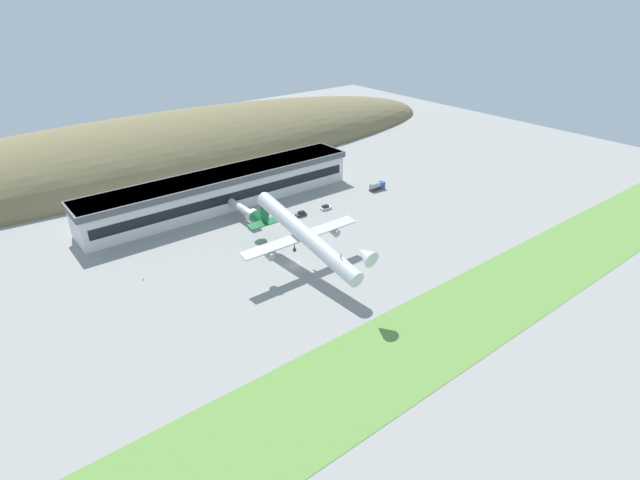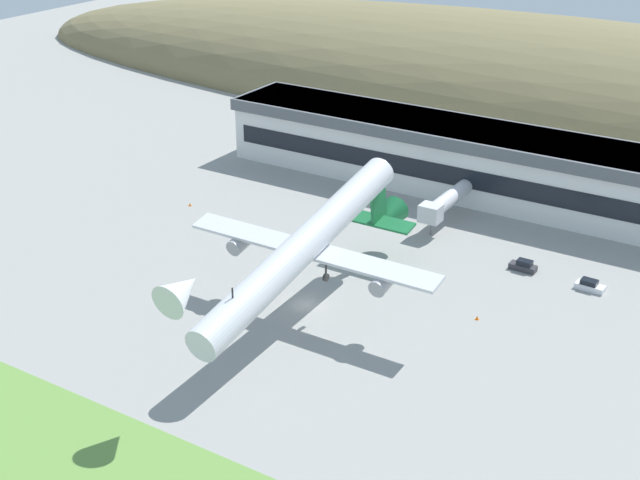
% 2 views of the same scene
% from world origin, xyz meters
% --- Properties ---
extents(ground_plane, '(397.86, 397.86, 0.00)m').
position_xyz_m(ground_plane, '(0.00, 0.00, 0.00)').
color(ground_plane, gray).
extents(hill_backdrop, '(335.22, 71.66, 40.35)m').
position_xyz_m(hill_backdrop, '(1.32, 112.98, 0.00)').
color(hill_backdrop, olive).
rests_on(hill_backdrop, ground_plane).
extents(terminal_building, '(101.77, 15.60, 12.08)m').
position_xyz_m(terminal_building, '(5.36, 51.00, 6.85)').
color(terminal_building, white).
rests_on(terminal_building, ground_plane).
extents(jetway_0, '(3.38, 15.32, 5.43)m').
position_xyz_m(jetway_0, '(4.40, 35.28, 3.99)').
color(jetway_0, silver).
rests_on(jetway_0, ground_plane).
extents(cargo_airplane, '(37.29, 53.36, 14.02)m').
position_xyz_m(cargo_airplane, '(1.67, -2.53, 10.36)').
color(cargo_airplane, silver).
extents(service_car_0, '(4.05, 1.78, 1.67)m').
position_xyz_m(service_car_0, '(21.67, 26.18, 0.69)').
color(service_car_0, '#333338').
rests_on(service_car_0, ground_plane).
extents(service_car_1, '(4.22, 2.00, 1.51)m').
position_xyz_m(service_car_1, '(31.93, 25.35, 0.62)').
color(service_car_1, silver).
rests_on(service_car_1, ground_plane).
extents(traffic_cone_0, '(0.52, 0.52, 0.58)m').
position_xyz_m(traffic_cone_0, '(-36.61, 19.14, 0.28)').
color(traffic_cone_0, orange).
rests_on(traffic_cone_0, ground_plane).
extents(traffic_cone_1, '(0.52, 0.52, 0.58)m').
position_xyz_m(traffic_cone_1, '(21.65, 8.81, 0.28)').
color(traffic_cone_1, orange).
rests_on(traffic_cone_1, ground_plane).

